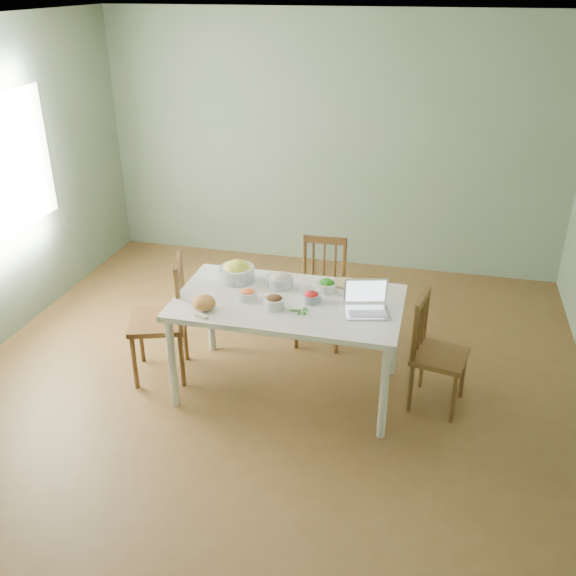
% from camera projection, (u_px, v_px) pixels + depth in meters
% --- Properties ---
extents(floor, '(5.00, 5.00, 0.00)m').
position_uv_depth(floor, '(272.00, 380.00, 5.18)').
color(floor, brown).
rests_on(floor, ground).
extents(ceiling, '(5.00, 5.00, 0.00)m').
position_uv_depth(ceiling, '(267.00, 23.00, 3.99)').
color(ceiling, white).
rests_on(ceiling, ground).
extents(wall_back, '(5.00, 0.00, 2.70)m').
position_uv_depth(wall_back, '(331.00, 144.00, 6.76)').
color(wall_back, gray).
rests_on(wall_back, ground).
extents(wall_front, '(5.00, 0.00, 2.70)m').
position_uv_depth(wall_front, '(96.00, 451.00, 2.41)').
color(wall_front, gray).
rests_on(wall_front, ground).
extents(dining_table, '(1.69, 0.95, 0.79)m').
position_uv_depth(dining_table, '(288.00, 345.00, 4.91)').
color(dining_table, white).
rests_on(dining_table, floor).
extents(chair_far, '(0.42, 0.40, 0.94)m').
position_uv_depth(chair_far, '(320.00, 294.00, 5.54)').
color(chair_far, '#3F2B18').
rests_on(chair_far, floor).
extents(chair_left, '(0.56, 0.57, 1.03)m').
position_uv_depth(chair_left, '(158.00, 318.00, 5.05)').
color(chair_left, '#3F2B18').
rests_on(chair_left, floor).
extents(chair_right, '(0.45, 0.46, 0.90)m').
position_uv_depth(chair_right, '(440.00, 354.00, 4.70)').
color(chair_right, '#3F2B18').
rests_on(chair_right, floor).
extents(bread_boule, '(0.22, 0.22, 0.11)m').
position_uv_depth(bread_boule, '(204.00, 303.00, 4.58)').
color(bread_boule, tan).
rests_on(bread_boule, dining_table).
extents(butter_stick, '(0.11, 0.07, 0.03)m').
position_uv_depth(butter_stick, '(201.00, 316.00, 4.48)').
color(butter_stick, '#EFEBC6').
rests_on(butter_stick, dining_table).
extents(bowl_squash, '(0.34, 0.34, 0.16)m').
position_uv_depth(bowl_squash, '(237.00, 271.00, 5.00)').
color(bowl_squash, '#D5D641').
rests_on(bowl_squash, dining_table).
extents(bowl_carrot, '(0.18, 0.18, 0.08)m').
position_uv_depth(bowl_carrot, '(247.00, 294.00, 4.73)').
color(bowl_carrot, orange).
rests_on(bowl_carrot, dining_table).
extents(bowl_onion, '(0.26, 0.26, 0.11)m').
position_uv_depth(bowl_onion, '(280.00, 280.00, 4.92)').
color(bowl_onion, beige).
rests_on(bowl_onion, dining_table).
extents(bowl_mushroom, '(0.17, 0.17, 0.10)m').
position_uv_depth(bowl_mushroom, '(274.00, 302.00, 4.60)').
color(bowl_mushroom, '#3F2314').
rests_on(bowl_mushroom, dining_table).
extents(bowl_redpep, '(0.18, 0.18, 0.08)m').
position_uv_depth(bowl_redpep, '(311.00, 297.00, 4.69)').
color(bowl_redpep, red).
rests_on(bowl_redpep, dining_table).
extents(bowl_broccoli, '(0.18, 0.18, 0.10)m').
position_uv_depth(bowl_broccoli, '(327.00, 285.00, 4.85)').
color(bowl_broccoli, '#13630F').
rests_on(bowl_broccoli, dining_table).
extents(flatbread, '(0.22, 0.22, 0.02)m').
position_uv_depth(flatbread, '(345.00, 283.00, 4.97)').
color(flatbread, tan).
rests_on(flatbread, dining_table).
extents(basil_bunch, '(0.17, 0.17, 0.02)m').
position_uv_depth(basil_bunch, '(298.00, 310.00, 4.57)').
color(basil_bunch, '#237714').
rests_on(basil_bunch, dining_table).
extents(laptop, '(0.37, 0.33, 0.22)m').
position_uv_depth(laptop, '(368.00, 300.00, 4.50)').
color(laptop, silver).
rests_on(laptop, dining_table).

